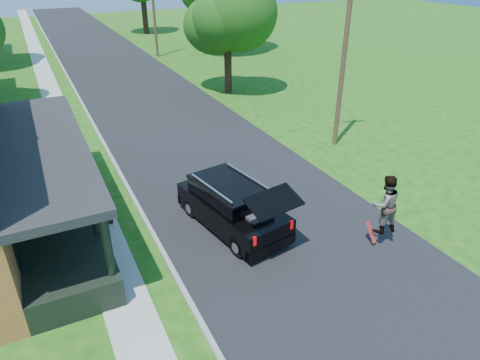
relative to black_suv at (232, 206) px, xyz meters
name	(u,v)px	position (x,y,z in m)	size (l,w,h in m)	color
ground	(319,268)	(1.40, -3.19, -0.85)	(140.00, 140.00, 0.00)	#194C0F
street	(145,96)	(1.40, 16.81, -0.85)	(8.00, 120.00, 0.02)	black
curb	(82,104)	(-2.65, 16.81, -0.85)	(0.15, 120.00, 0.12)	gray
sidewalk	(56,108)	(-4.20, 16.81, -0.85)	(1.30, 120.00, 0.03)	#9E9F96
black_suv	(232,206)	(0.00, 0.00, 0.00)	(2.57, 5.01, 2.22)	black
skateboarder	(385,204)	(3.90, -3.00, 0.64)	(1.06, 0.88, 1.98)	black
skateboard	(371,233)	(3.65, -2.87, -0.45)	(0.21, 0.50, 0.62)	#A6120E
tree_right_near	(227,16)	(6.88, 15.24, 4.09)	(5.56, 5.69, 7.47)	black
utility_pole_near	(345,50)	(7.78, 4.41, 3.77)	(1.37, 0.55, 8.99)	#4A3222
utility_pole_far	(153,4)	(5.90, 28.80, 3.74)	(1.49, 0.28, 8.92)	#4A3222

